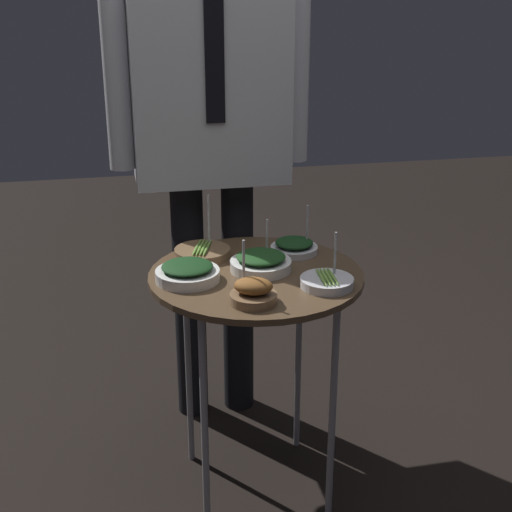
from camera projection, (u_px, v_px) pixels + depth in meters
name	position (u px, v px, depth m)	size (l,w,h in m)	color
ground_plane	(256.00, 485.00, 2.25)	(8.00, 8.00, 0.00)	black
serving_cart	(256.00, 293.00, 2.01)	(0.60, 0.60, 0.73)	brown
bowl_spinach_near_rim	(261.00, 262.00, 2.00)	(0.17, 0.17, 0.14)	white
bowl_asparagus_back_left	(202.00, 252.00, 2.10)	(0.16, 0.16, 0.18)	brown
bowl_spinach_center	(294.00, 246.00, 2.13)	(0.14, 0.14, 0.15)	silver
bowl_asparagus_front_right	(327.00, 281.00, 1.90)	(0.14, 0.14, 0.14)	silver
bowl_roast_far_rim	(253.00, 292.00, 1.79)	(0.12, 0.12, 0.16)	brown
bowl_spinach_back_right	(188.00, 272.00, 1.93)	(0.18, 0.18, 0.05)	white
waiter_figure	(210.00, 105.00, 2.27)	(0.65, 0.24, 1.77)	black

